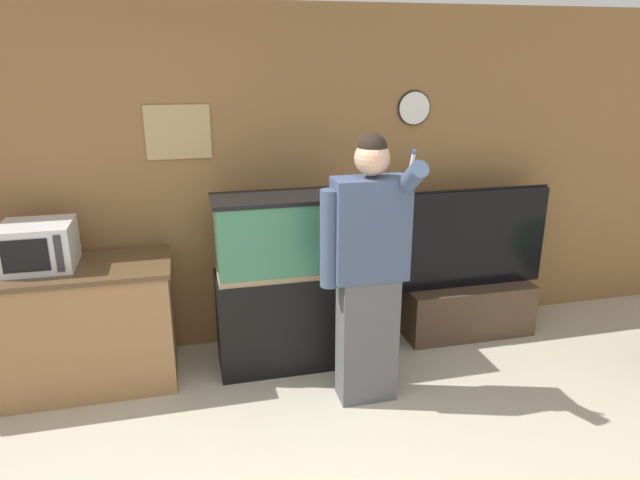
{
  "coord_description": "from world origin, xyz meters",
  "views": [
    {
      "loc": [
        -0.43,
        -1.82,
        2.25
      ],
      "look_at": [
        0.44,
        1.72,
        1.05
      ],
      "focal_mm": 32.0,
      "sensor_mm": 36.0,
      "label": 1
    }
  ],
  "objects_px": {
    "aquarium_on_stand": "(289,282)",
    "tv_on_stand": "(468,293)",
    "person_standing": "(368,269)",
    "microwave": "(38,246)",
    "counter_island": "(46,330)"
  },
  "relations": [
    {
      "from": "aquarium_on_stand",
      "to": "tv_on_stand",
      "type": "xyz_separation_m",
      "value": [
        1.52,
        0.13,
        -0.29
      ]
    },
    {
      "from": "counter_island",
      "to": "tv_on_stand",
      "type": "xyz_separation_m",
      "value": [
        3.21,
        0.08,
        -0.09
      ]
    },
    {
      "from": "person_standing",
      "to": "tv_on_stand",
      "type": "bearing_deg",
      "value": 32.1
    },
    {
      "from": "counter_island",
      "to": "microwave",
      "type": "xyz_separation_m",
      "value": [
        0.03,
        0.04,
        0.6
      ]
    },
    {
      "from": "counter_island",
      "to": "person_standing",
      "type": "relative_size",
      "value": 0.96
    },
    {
      "from": "counter_island",
      "to": "tv_on_stand",
      "type": "relative_size",
      "value": 1.33
    },
    {
      "from": "counter_island",
      "to": "person_standing",
      "type": "distance_m",
      "value": 2.23
    },
    {
      "from": "aquarium_on_stand",
      "to": "person_standing",
      "type": "bearing_deg",
      "value": -54.81
    },
    {
      "from": "microwave",
      "to": "tv_on_stand",
      "type": "xyz_separation_m",
      "value": [
        3.18,
        0.04,
        -0.68
      ]
    },
    {
      "from": "tv_on_stand",
      "to": "person_standing",
      "type": "height_order",
      "value": "person_standing"
    },
    {
      "from": "person_standing",
      "to": "counter_island",
      "type": "bearing_deg",
      "value": 163.41
    },
    {
      "from": "microwave",
      "to": "person_standing",
      "type": "bearing_deg",
      "value": -17.69
    },
    {
      "from": "microwave",
      "to": "person_standing",
      "type": "height_order",
      "value": "person_standing"
    },
    {
      "from": "aquarium_on_stand",
      "to": "tv_on_stand",
      "type": "distance_m",
      "value": 1.56
    },
    {
      "from": "counter_island",
      "to": "person_standing",
      "type": "bearing_deg",
      "value": -16.59
    }
  ]
}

